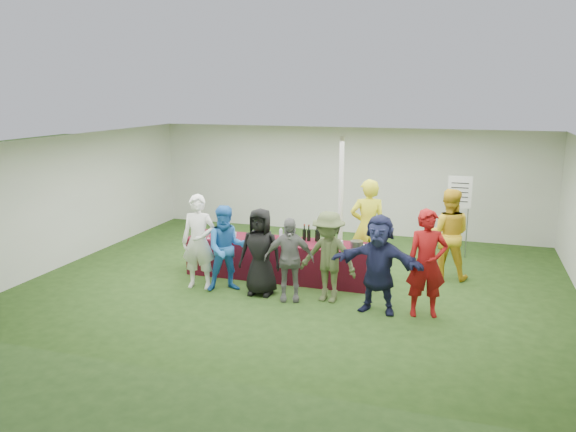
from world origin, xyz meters
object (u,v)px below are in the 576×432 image
(serving_table, at_px, (278,259))
(customer_0, at_px, (199,242))
(dump_bucket, at_px, (357,246))
(customer_5, at_px, (379,264))
(staff_pourer, at_px, (368,227))
(staff_back, at_px, (448,234))
(customer_4, at_px, (328,257))
(wine_list_sign, at_px, (459,198))
(customer_3, at_px, (289,259))
(customer_6, at_px, (427,263))
(customer_1, at_px, (227,249))
(customer_2, at_px, (260,252))

(serving_table, xyz_separation_m, customer_0, (-1.21, -0.98, 0.50))
(dump_bucket, height_order, customer_5, customer_5)
(staff_pourer, bearing_deg, customer_5, 88.68)
(dump_bucket, xyz_separation_m, customer_5, (0.54, -0.93, -0.02))
(staff_back, relative_size, customer_0, 1.01)
(customer_4, xyz_separation_m, customer_5, (0.90, -0.22, 0.03))
(serving_table, distance_m, customer_5, 2.46)
(dump_bucket, xyz_separation_m, customer_0, (-2.79, -0.76, 0.04))
(wine_list_sign, xyz_separation_m, customer_3, (-2.71, -3.61, -0.58))
(serving_table, distance_m, customer_4, 1.60)
(staff_pourer, height_order, customer_4, staff_pourer)
(staff_pourer, height_order, customer_6, staff_pourer)
(staff_pourer, height_order, customer_5, staff_pourer)
(wine_list_sign, height_order, customer_0, wine_list_sign)
(customer_5, bearing_deg, customer_3, -176.76)
(customer_4, bearing_deg, wine_list_sign, 69.75)
(wine_list_sign, distance_m, customer_3, 4.55)
(staff_back, xyz_separation_m, customer_6, (-0.24, -2.06, -0.00))
(staff_pourer, distance_m, customer_1, 2.84)
(serving_table, xyz_separation_m, customer_1, (-0.65, -0.97, 0.42))
(serving_table, relative_size, dump_bucket, 15.37)
(customer_2, height_order, customer_6, customer_6)
(customer_5, xyz_separation_m, customer_6, (0.76, 0.08, 0.06))
(serving_table, relative_size, staff_pourer, 1.87)
(serving_table, relative_size, customer_3, 2.44)
(dump_bucket, bearing_deg, staff_back, 38.02)
(dump_bucket, distance_m, staff_pourer, 0.96)
(customer_0, height_order, customer_4, customer_0)
(wine_list_sign, xyz_separation_m, staff_pourer, (-1.66, -1.79, -0.35))
(wine_list_sign, relative_size, customer_3, 1.22)
(customer_5, bearing_deg, customer_2, -179.35)
(wine_list_sign, relative_size, customer_0, 1.03)
(customer_0, distance_m, customer_5, 3.34)
(customer_2, xyz_separation_m, customer_3, (0.57, -0.12, -0.05))
(customer_2, xyz_separation_m, customer_5, (2.13, -0.18, 0.04))
(wine_list_sign, relative_size, customer_4, 1.13)
(serving_table, distance_m, customer_6, 3.12)
(wine_list_sign, bearing_deg, customer_0, -141.95)
(customer_0, bearing_deg, customer_3, -10.96)
(staff_pourer, relative_size, customer_6, 1.09)
(customer_3, relative_size, customer_4, 0.93)
(customer_1, relative_size, customer_5, 0.96)
(wine_list_sign, bearing_deg, staff_pourer, -132.86)
(customer_3, bearing_deg, wine_list_sign, 37.01)
(dump_bucket, distance_m, customer_2, 1.76)
(customer_6, bearing_deg, dump_bucket, 132.29)
(dump_bucket, xyz_separation_m, wine_list_sign, (1.69, 2.74, 0.48))
(staff_pourer, distance_m, customer_2, 2.35)
(wine_list_sign, distance_m, customer_2, 4.82)
(dump_bucket, height_order, customer_3, customer_3)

